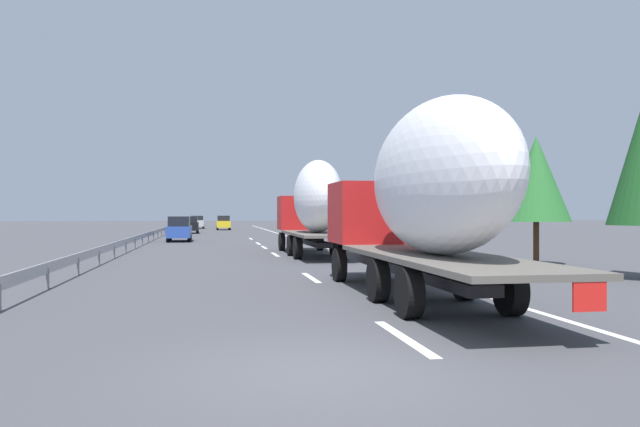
{
  "coord_description": "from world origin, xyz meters",
  "views": [
    {
      "loc": [
        -8.35,
        1.45,
        2.14
      ],
      "look_at": [
        21.65,
        -3.75,
        2.12
      ],
      "focal_mm": 35.24,
      "sensor_mm": 36.0,
      "label": 1
    }
  ],
  "objects_px": {
    "truck_lead": "(313,205)",
    "car_blue_sedan": "(179,229)",
    "truck_trailing": "(423,192)",
    "road_sign": "(307,210)",
    "car_silver_hatch": "(197,222)",
    "car_black_suv": "(190,225)",
    "car_yellow_coupe": "(223,223)"
  },
  "relations": [
    {
      "from": "car_silver_hatch",
      "to": "car_black_suv",
      "type": "xyz_separation_m",
      "value": [
        -21.47,
        0.29,
        -0.0
      ]
    },
    {
      "from": "car_silver_hatch",
      "to": "car_blue_sedan",
      "type": "bearing_deg",
      "value": 179.38
    },
    {
      "from": "car_black_suv",
      "to": "car_silver_hatch",
      "type": "bearing_deg",
      "value": -0.79
    },
    {
      "from": "truck_lead",
      "to": "car_yellow_coupe",
      "type": "relative_size",
      "value": 2.77
    },
    {
      "from": "car_black_suv",
      "to": "car_yellow_coupe",
      "type": "bearing_deg",
      "value": -15.83
    },
    {
      "from": "car_silver_hatch",
      "to": "road_sign",
      "type": "height_order",
      "value": "road_sign"
    },
    {
      "from": "car_yellow_coupe",
      "to": "car_black_suv",
      "type": "height_order",
      "value": "car_yellow_coupe"
    },
    {
      "from": "car_silver_hatch",
      "to": "car_yellow_coupe",
      "type": "relative_size",
      "value": 1.09
    },
    {
      "from": "truck_trailing",
      "to": "car_yellow_coupe",
      "type": "height_order",
      "value": "truck_trailing"
    },
    {
      "from": "road_sign",
      "to": "car_silver_hatch",
      "type": "bearing_deg",
      "value": 15.7
    },
    {
      "from": "car_yellow_coupe",
      "to": "road_sign",
      "type": "height_order",
      "value": "road_sign"
    },
    {
      "from": "car_blue_sedan",
      "to": "road_sign",
      "type": "bearing_deg",
      "value": -64.81
    },
    {
      "from": "car_yellow_coupe",
      "to": "truck_lead",
      "type": "bearing_deg",
      "value": -175.98
    },
    {
      "from": "truck_lead",
      "to": "car_silver_hatch",
      "type": "relative_size",
      "value": 2.54
    },
    {
      "from": "truck_lead",
      "to": "car_blue_sedan",
      "type": "bearing_deg",
      "value": 23.06
    },
    {
      "from": "car_black_suv",
      "to": "truck_trailing",
      "type": "bearing_deg",
      "value": -172.23
    },
    {
      "from": "car_silver_hatch",
      "to": "car_yellow_coupe",
      "type": "distance_m",
      "value": 8.89
    },
    {
      "from": "car_blue_sedan",
      "to": "car_silver_hatch",
      "type": "bearing_deg",
      "value": -0.62
    },
    {
      "from": "road_sign",
      "to": "car_black_suv",
      "type": "bearing_deg",
      "value": 35.7
    },
    {
      "from": "car_blue_sedan",
      "to": "truck_lead",
      "type": "bearing_deg",
      "value": -156.94
    },
    {
      "from": "car_black_suv",
      "to": "road_sign",
      "type": "distance_m",
      "value": 17.87
    },
    {
      "from": "car_blue_sedan",
      "to": "road_sign",
      "type": "distance_m",
      "value": 11.73
    },
    {
      "from": "road_sign",
      "to": "car_blue_sedan",
      "type": "bearing_deg",
      "value": 115.19
    },
    {
      "from": "car_black_suv",
      "to": "truck_lead",
      "type": "bearing_deg",
      "value": -168.82
    },
    {
      "from": "truck_trailing",
      "to": "car_yellow_coupe",
      "type": "distance_m",
      "value": 66.84
    },
    {
      "from": "truck_lead",
      "to": "car_yellow_coupe",
      "type": "bearing_deg",
      "value": 4.02
    },
    {
      "from": "truck_trailing",
      "to": "road_sign",
      "type": "xyz_separation_m",
      "value": [
        38.97,
        -3.1,
        -0.26
      ]
    },
    {
      "from": "truck_trailing",
      "to": "road_sign",
      "type": "distance_m",
      "value": 39.09
    },
    {
      "from": "car_blue_sedan",
      "to": "car_yellow_coupe",
      "type": "distance_m",
      "value": 32.95
    },
    {
      "from": "car_yellow_coupe",
      "to": "road_sign",
      "type": "bearing_deg",
      "value": -166.58
    },
    {
      "from": "car_silver_hatch",
      "to": "car_yellow_coupe",
      "type": "xyz_separation_m",
      "value": [
        -8.18,
        -3.47,
        0.01
      ]
    },
    {
      "from": "truck_trailing",
      "to": "car_yellow_coupe",
      "type": "xyz_separation_m",
      "value": [
        66.73,
        3.52,
        -1.72
      ]
    }
  ]
}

